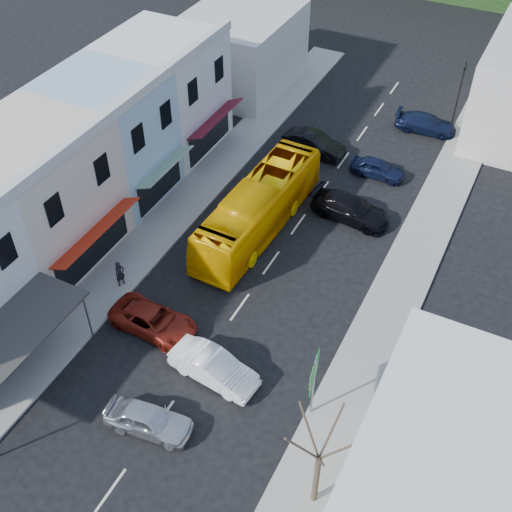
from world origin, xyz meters
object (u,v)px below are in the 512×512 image
at_px(car_red, 153,320).
at_px(street_tree, 319,459).
at_px(car_silver, 148,419).
at_px(pedestrian_left, 120,273).
at_px(car_white, 214,368).
at_px(bus, 259,210).
at_px(direction_sign, 313,388).
at_px(traffic_signal, 458,95).

bearing_deg(car_red, street_tree, -111.00).
bearing_deg(car_silver, pedestrian_left, 35.43).
distance_m(car_red, pedestrian_left, 3.97).
distance_m(car_silver, car_white, 4.09).
height_order(bus, car_red, bus).
distance_m(car_silver, direction_sign, 7.68).
bearing_deg(bus, car_white, -72.31).
distance_m(bus, car_red, 10.04).
height_order(bus, car_silver, bus).
bearing_deg(pedestrian_left, traffic_signal, -8.06).
bearing_deg(car_silver, traffic_signal, -17.86).
height_order(car_white, pedestrian_left, pedestrian_left).
distance_m(car_silver, street_tree, 8.63).
bearing_deg(car_white, bus, 22.16).
xyz_separation_m(car_red, direction_sign, (9.51, -1.10, 1.26)).
xyz_separation_m(car_silver, car_white, (1.26, 3.89, 0.00)).
bearing_deg(car_red, car_white, -103.70).
distance_m(bus, direction_sign, 13.77).
bearing_deg(car_white, street_tree, -111.56).
relative_size(bus, car_red, 2.52).
height_order(car_white, traffic_signal, traffic_signal).
xyz_separation_m(pedestrian_left, street_tree, (14.80, -6.94, 2.40)).
bearing_deg(street_tree, car_red, 156.08).
xyz_separation_m(car_red, traffic_signal, (9.14, 27.46, 1.97)).
xyz_separation_m(car_red, street_tree, (11.34, -5.03, 2.70)).
relative_size(bus, pedestrian_left, 6.82).
height_order(car_silver, direction_sign, direction_sign).
relative_size(bus, traffic_signal, 2.17).
relative_size(bus, street_tree, 1.71).
bearing_deg(pedestrian_left, bus, -12.38).
xyz_separation_m(street_tree, traffic_signal, (-2.20, 32.48, -0.72)).
relative_size(car_white, street_tree, 0.65).
relative_size(car_red, traffic_signal, 0.86).
relative_size(car_red, pedestrian_left, 2.71).
bearing_deg(bus, pedestrian_left, -118.43).
height_order(car_white, car_red, same).
relative_size(car_silver, car_white, 1.00).
relative_size(car_silver, direction_sign, 1.12).
distance_m(direction_sign, traffic_signal, 28.57).
bearing_deg(car_white, pedestrian_left, 74.33).
xyz_separation_m(pedestrian_left, traffic_signal, (12.60, 25.55, 1.67)).
bearing_deg(traffic_signal, car_red, 66.59).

